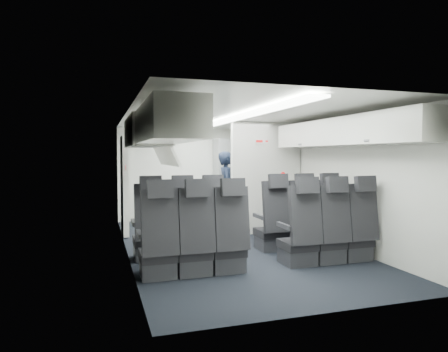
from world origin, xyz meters
TOP-DOWN VIEW (x-y plane):
  - cabin_shell at (0.00, 0.00)m, footprint 3.41×6.01m
  - seat_row_front at (-0.00, -0.53)m, footprint 3.33×0.56m
  - seat_row_mid at (-0.00, -1.43)m, footprint 3.33×0.56m
  - overhead_bin_left_rear at (-1.40, -2.00)m, footprint 0.53×1.80m
  - overhead_bin_left_front_open at (-1.44, -0.25)m, footprint 0.64×1.70m
  - overhead_bin_right_rear at (1.40, -2.00)m, footprint 0.53×1.80m
  - overhead_bin_right_front at (1.40, -0.25)m, footprint 0.53×1.70m
  - bulkhead_partition at (0.98, 0.80)m, footprint 1.40×0.15m
  - galley_unit at (0.95, 2.72)m, footprint 0.85×0.52m
  - boarding_door at (-1.64, 1.55)m, footprint 0.12×1.27m
  - flight_attendant at (0.42, 1.52)m, footprint 0.52×0.66m
  - carry_on_bag at (-1.36, -0.05)m, footprint 0.39×0.30m
  - papers at (0.61, 1.47)m, footprint 0.18×0.11m

SIDE VIEW (x-z plane):
  - seat_row_front at x=0.00m, z-range -0.21..1.02m
  - seat_row_mid at x=0.00m, z-range -0.21..1.02m
  - flight_attendant at x=0.42m, z-range 0.00..1.59m
  - galley_unit at x=0.95m, z-range 0.00..1.90m
  - boarding_door at x=-1.64m, z-range 0.02..1.88m
  - papers at x=0.61m, z-range 0.93..1.06m
  - bulkhead_partition at x=0.98m, z-range 0.01..2.14m
  - cabin_shell at x=0.00m, z-range 0.04..2.21m
  - overhead_bin_left_front_open at x=-1.44m, z-range 1.38..2.10m
  - carry_on_bag at x=-1.36m, z-range 1.72..1.93m
  - overhead_bin_right_front at x=1.40m, z-range 1.66..2.06m
  - overhead_bin_left_rear at x=-1.40m, z-range 1.66..2.06m
  - overhead_bin_right_rear at x=1.40m, z-range 1.66..2.06m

